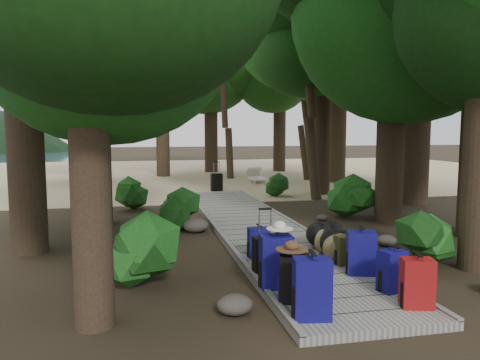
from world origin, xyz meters
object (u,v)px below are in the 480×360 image
object	(u,v)px
backpack_right_a	(417,280)
backpack_right_b	(392,269)
duffel_right_khaki	(337,244)
kayak	(129,184)
backpack_left_a	(312,285)
duffel_right_black	(333,238)
lone_suitcase_on_sand	(217,182)
backpack_left_b	(294,276)
backpack_left_d	(259,241)
backpack_left_c	(276,259)
suitcase_on_boardwalk	(265,255)
backpack_right_c	(361,250)
backpack_right_d	(346,248)
sun_lounger	(257,176)

from	to	relation	value
backpack_right_a	backpack_right_b	world-z (taller)	backpack_right_a
duffel_right_khaki	kayak	distance (m)	12.22
backpack_left_a	duffel_right_black	distance (m)	3.17
lone_suitcase_on_sand	kayak	size ratio (longest dim) A/B	0.21
backpack_left_b	duffel_right_black	size ratio (longest dim) A/B	0.88
backpack_right_a	kayak	world-z (taller)	backpack_right_a
backpack_right_b	backpack_left_d	bearing A→B (deg)	106.70
backpack_right_a	duffel_right_black	xyz separation A→B (m)	(0.06, 2.74, -0.10)
backpack_left_c	suitcase_on_boardwalk	world-z (taller)	backpack_left_c
duffel_right_khaki	backpack_left_d	bearing A→B (deg)	139.36
backpack_right_c	kayak	size ratio (longest dim) A/B	0.23
backpack_left_b	backpack_right_d	bearing A→B (deg)	66.98
backpack_right_b	duffel_right_black	bearing A→B (deg)	72.50
backpack_right_b	kayak	xyz separation A→B (m)	(-3.77, 13.47, -0.26)
backpack_right_a	backpack_right_b	distance (m)	0.59
backpack_right_b	duffel_right_khaki	size ratio (longest dim) A/B	0.99
duffel_right_khaki	backpack_right_c	bearing A→B (deg)	-123.10
backpack_left_a	backpack_left_d	xyz separation A→B (m)	(0.07, 2.75, -0.12)
duffel_right_khaki	suitcase_on_boardwalk	world-z (taller)	suitcase_on_boardwalk
backpack_left_b	backpack_right_c	distance (m)	1.66
backpack_left_a	duffel_right_khaki	bearing A→B (deg)	69.81
backpack_right_c	duffel_right_black	world-z (taller)	backpack_right_c
backpack_right_a	lone_suitcase_on_sand	xyz separation A→B (m)	(-0.46, 12.52, -0.11)
lone_suitcase_on_sand	kayak	world-z (taller)	lone_suitcase_on_sand
duffel_right_black	suitcase_on_boardwalk	distance (m)	1.82
backpack_left_d	backpack_right_b	bearing A→B (deg)	-55.40
kayak	sun_lounger	size ratio (longest dim) A/B	1.59
duffel_right_black	backpack_left_c	bearing A→B (deg)	-113.95
lone_suitcase_on_sand	kayak	bearing A→B (deg)	148.39
backpack_left_c	backpack_right_b	distance (m)	1.59
backpack_left_c	duffel_right_khaki	distance (m)	2.03
backpack_right_d	duffel_right_khaki	world-z (taller)	backpack_right_d
backpack_left_d	backpack_right_c	world-z (taller)	backpack_right_c
backpack_left_a	lone_suitcase_on_sand	xyz separation A→B (m)	(0.94, 12.58, -0.17)
backpack_left_b	kayak	xyz separation A→B (m)	(-2.33, 13.57, -0.29)
backpack_right_a	duffel_right_khaki	bearing A→B (deg)	106.17
backpack_right_b	backpack_right_d	xyz separation A→B (m)	(-0.05, 1.35, -0.05)
backpack_left_d	duffel_right_black	size ratio (longest dim) A/B	0.72
duffel_right_black	suitcase_on_boardwalk	bearing A→B (deg)	-128.26
backpack_right_d	lone_suitcase_on_sand	world-z (taller)	lone_suitcase_on_sand
backpack_left_a	backpack_left_b	distance (m)	0.55
backpack_right_a	sun_lounger	distance (m)	15.08
duffel_right_black	backpack_left_d	bearing A→B (deg)	-158.27
backpack_left_a	backpack_right_b	distance (m)	1.56
backpack_left_c	backpack_right_d	world-z (taller)	backpack_left_c
backpack_left_d	sun_lounger	distance (m)	12.67
duffel_right_black	backpack_right_d	bearing A→B (deg)	-78.40
backpack_left_a	duffel_right_black	bearing A→B (deg)	71.67
backpack_right_b	duffel_right_black	distance (m)	2.15
backpack_left_c	duffel_right_black	bearing A→B (deg)	49.97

